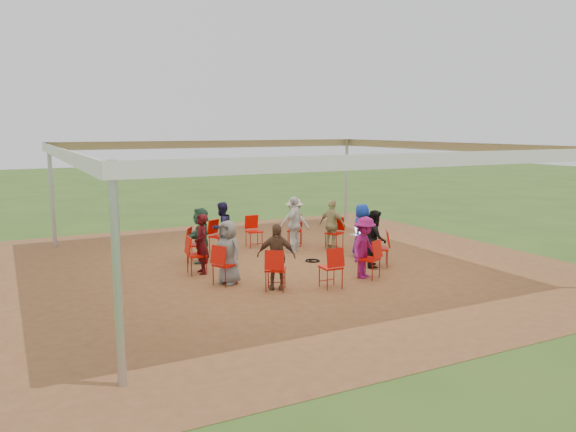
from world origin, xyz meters
name	(u,v)px	position (x,y,z in m)	size (l,w,h in m)	color
ground	(287,264)	(0.00, 0.00, 0.00)	(80.00, 80.00, 0.00)	#35551A
dirt_patch	(287,264)	(0.00, 0.00, 0.01)	(13.00, 13.00, 0.00)	brown
tent	(287,170)	(0.00, 0.00, 2.37)	(10.33, 10.33, 3.00)	#B2B2B7
chair_0	(365,239)	(2.30, -0.11, 0.45)	(0.42, 0.44, 0.90)	#C60A00
chair_1	(334,233)	(2.05, 1.05, 0.45)	(0.42, 0.44, 0.90)	#C60A00
chair_2	(295,230)	(1.25, 1.94, 0.45)	(0.42, 0.44, 0.90)	#C60A00
chair_3	(254,232)	(0.11, 2.30, 0.45)	(0.42, 0.44, 0.90)	#C60A00
chair_4	(219,237)	(-1.05, 2.05, 0.45)	(0.42, 0.44, 0.90)	#C60A00
chair_5	(197,245)	(-1.94, 1.25, 0.45)	(0.42, 0.44, 0.90)	#C60A00
chair_6	(197,255)	(-2.30, 0.11, 0.45)	(0.42, 0.44, 0.90)	#C60A00
chair_7	(225,265)	(-2.05, -1.05, 0.45)	(0.42, 0.44, 0.90)	#C60A00
chair_8	(275,270)	(-1.25, -1.94, 0.45)	(0.42, 0.44, 0.90)	#C60A00
chair_9	(331,267)	(-0.11, -2.30, 0.45)	(0.42, 0.44, 0.90)	#C60A00
chair_10	(369,259)	(1.05, -2.05, 0.45)	(0.42, 0.44, 0.90)	#C60A00
chair_11	(380,249)	(1.94, -1.25, 0.45)	(0.42, 0.44, 0.90)	#C60A00
person_seated_0	(362,230)	(2.18, -0.11, 0.71)	(0.69, 0.39, 1.41)	#102D98
person_seated_1	(332,225)	(1.95, 1.00, 0.71)	(0.83, 0.42, 1.41)	tan
person_seated_2	(294,222)	(1.19, 1.84, 0.71)	(0.91, 0.45, 1.41)	beige
person_seated_3	(222,228)	(-1.00, 1.95, 0.71)	(0.68, 0.39, 1.41)	#1D193F
person_seated_4	(201,235)	(-1.84, 1.19, 0.71)	(1.31, 0.49, 1.41)	#234332
person_seated_5	(202,244)	(-2.18, 0.11, 0.71)	(0.51, 0.34, 1.41)	#3B070B
person_seated_6	(228,252)	(-1.95, -1.00, 0.71)	(0.69, 0.39, 1.41)	slate
person_seated_7	(276,256)	(-1.19, -1.84, 0.71)	(0.83, 0.42, 1.41)	brown
person_seated_8	(365,247)	(1.00, -1.95, 0.71)	(0.91, 0.45, 1.41)	#81115B
person_seated_9	(375,238)	(1.84, -1.19, 0.71)	(0.68, 0.39, 1.41)	black
standing_person	(294,224)	(0.86, 1.23, 0.78)	(0.90, 0.46, 1.54)	silver
cable_coil	(313,261)	(0.74, -0.04, 0.02)	(0.36, 0.36, 0.03)	black
laptop	(356,233)	(2.02, -0.10, 0.66)	(0.25, 0.30, 0.20)	#B7B7BC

